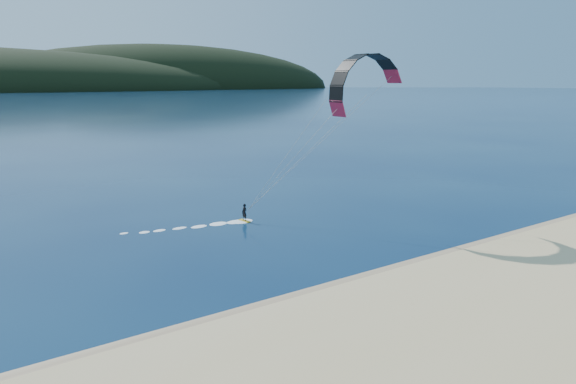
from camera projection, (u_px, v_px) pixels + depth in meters
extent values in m
plane|color=#081A3A|center=(369.00, 332.00, 23.80)|extent=(1800.00, 1800.00, 0.00)
cube|color=#8D7352|center=(316.00, 298.00, 27.47)|extent=(220.00, 2.50, 0.10)
ellipsoid|color=black|center=(173.00, 89.00, 783.41)|extent=(600.00, 240.00, 140.00)
cube|color=gold|center=(245.00, 221.00, 42.63)|extent=(0.67, 1.29, 0.07)
imported|color=black|center=(244.00, 212.00, 42.45)|extent=(0.48, 0.63, 1.52)
cylinder|color=gray|center=(307.00, 152.00, 42.08)|extent=(0.02, 0.02, 14.46)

